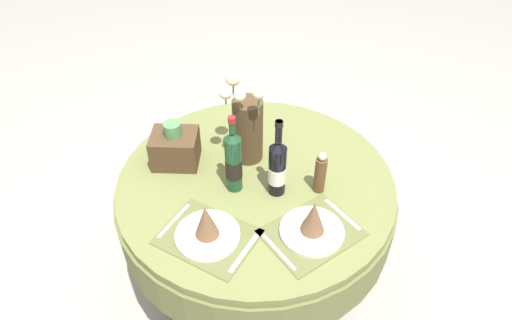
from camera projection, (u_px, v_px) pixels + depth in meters
name	position (u px, v px, depth m)	size (l,w,h in m)	color
ground	(256.00, 281.00, 2.40)	(8.00, 8.00, 0.00)	#9E998E
dining_table	(256.00, 204.00, 2.01)	(1.19, 1.19, 0.75)	olive
place_setting_left	(207.00, 229.00, 1.65)	(0.42, 0.39, 0.16)	brown
place_setting_right	(313.00, 225.00, 1.66)	(0.43, 0.41, 0.16)	brown
flower_vase	(247.00, 126.00, 1.91)	(0.18, 0.19, 0.42)	#47331E
wine_bottle_left	(234.00, 162.00, 1.78)	(0.07, 0.07, 0.35)	#194223
wine_bottle_right	(277.00, 167.00, 1.77)	(0.07, 0.07, 0.35)	black
pepper_mill	(320.00, 173.00, 1.80)	(0.05, 0.05, 0.20)	brown
woven_basket_side_left	(175.00, 147.00, 1.95)	(0.20, 0.16, 0.20)	#47331E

